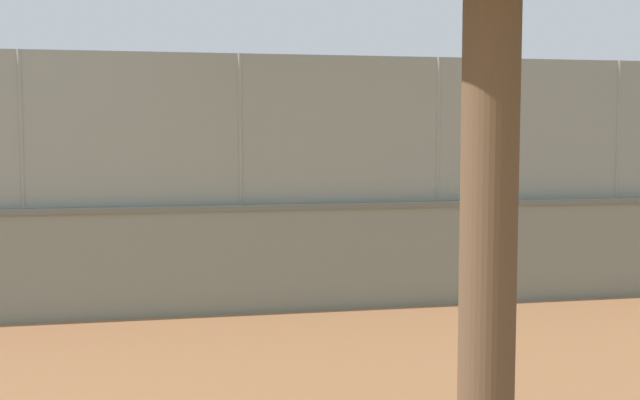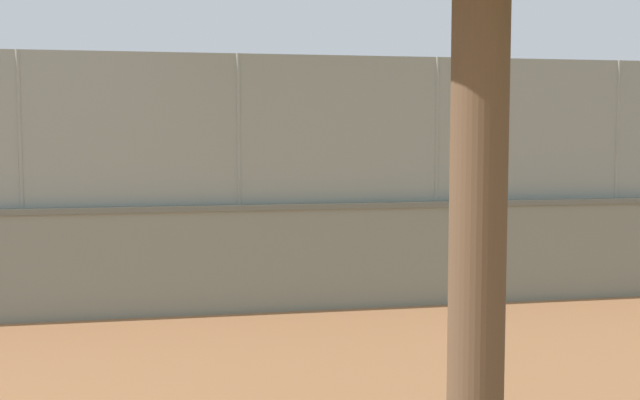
{
  "view_description": "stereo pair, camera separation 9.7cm",
  "coord_description": "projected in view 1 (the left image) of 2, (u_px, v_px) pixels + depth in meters",
  "views": [
    {
      "loc": [
        1.42,
        23.7,
        2.65
      ],
      "look_at": [
        -1.17,
        7.98,
        1.31
      ],
      "focal_mm": 46.03,
      "sensor_mm": 36.0,
      "label": 1
    },
    {
      "loc": [
        1.32,
        23.71,
        2.65
      ],
      "look_at": [
        -1.17,
        7.98,
        1.31
      ],
      "focal_mm": 46.03,
      "sensor_mm": 36.0,
      "label": 2
    }
  ],
  "objects": [
    {
      "name": "ground_plane",
      "position": [
        236.0,
        223.0,
        23.75
      ],
      "size": [
        260.0,
        260.0,
        0.0
      ],
      "primitive_type": "plane",
      "color": "#A36B42"
    },
    {
      "name": "player_at_service_line",
      "position": [
        298.0,
        204.0,
        18.17
      ],
      "size": [
        1.27,
        0.76,
        1.72
      ],
      "color": "#B2B2B2",
      "rests_on": "ground_plane"
    },
    {
      "name": "sports_ball",
      "position": [
        354.0,
        261.0,
        16.1
      ],
      "size": [
        0.19,
        0.19,
        0.19
      ],
      "primitive_type": "sphere",
      "color": "yellow",
      "rests_on": "ground_plane"
    },
    {
      "name": "spare_ball_by_wall",
      "position": [
        233.0,
        287.0,
        13.7
      ],
      "size": [
        0.11,
        0.11,
        0.11
      ],
      "primitive_type": "sphere",
      "color": "yellow",
      "rests_on": "ground_plane"
    },
    {
      "name": "player_crossing_court",
      "position": [
        383.0,
        205.0,
        18.03
      ],
      "size": [
        1.13,
        0.83,
        1.71
      ],
      "color": "#B2B2B2",
      "rests_on": "ground_plane"
    },
    {
      "name": "fence_panel_on_wall",
      "position": [
        240.0,
        129.0,
        11.87
      ],
      "size": [
        24.18,
        1.03,
        2.18
      ],
      "color": "gray",
      "rests_on": "perimeter_wall"
    },
    {
      "name": "perimeter_wall",
      "position": [
        241.0,
        257.0,
        12.02
      ],
      "size": [
        24.62,
        1.4,
        1.59
      ],
      "color": "gray",
      "rests_on": "ground_plane"
    }
  ]
}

